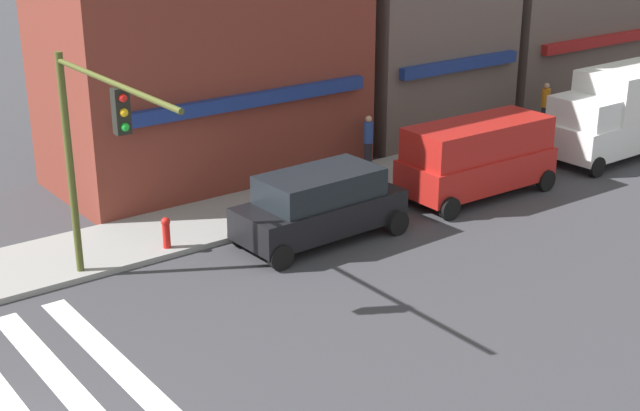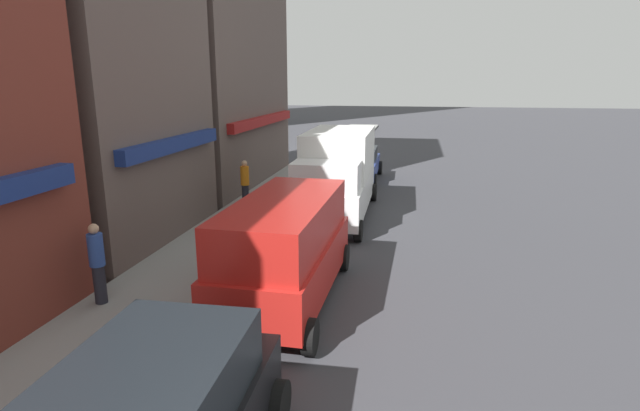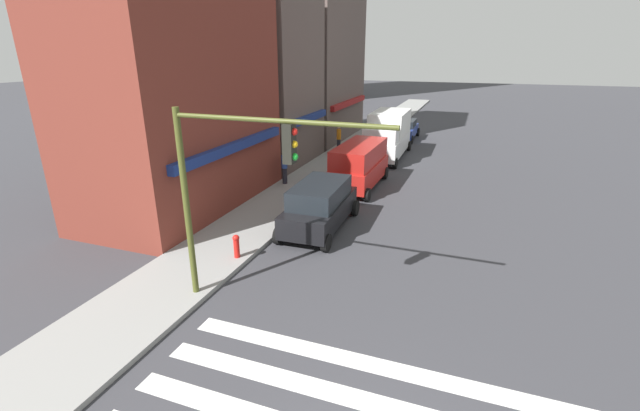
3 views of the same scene
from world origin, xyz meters
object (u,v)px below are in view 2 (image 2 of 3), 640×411
sedan_blue (359,163)px  pedestrian_orange_vest (245,183)px  box_truck_white (337,173)px  pedestrian_blue_shirt (97,262)px  van_red (285,246)px

sedan_blue → pedestrian_orange_vest: bearing=151.4°
box_truck_white → pedestrian_blue_shirt: size_ratio=3.52×
box_truck_white → sedan_blue: (6.75, 0.00, -0.75)m
box_truck_white → pedestrian_blue_shirt: 9.27m
pedestrian_orange_vest → box_truck_white: bearing=71.9°
van_red → pedestrian_blue_shirt: size_ratio=2.85×
van_red → box_truck_white: (7.28, 0.00, 0.30)m
box_truck_white → pedestrian_orange_vest: 3.52m
pedestrian_orange_vest → van_red: bearing=8.2°
van_red → sedan_blue: bearing=1.1°
box_truck_white → pedestrian_orange_vest: (0.05, 3.48, -0.51)m
sedan_blue → pedestrian_blue_shirt: pedestrian_blue_shirt is taller
sedan_blue → box_truck_white: bearing=178.9°
sedan_blue → pedestrian_blue_shirt: size_ratio=2.51×
box_truck_white → sedan_blue: box_truck_white is taller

